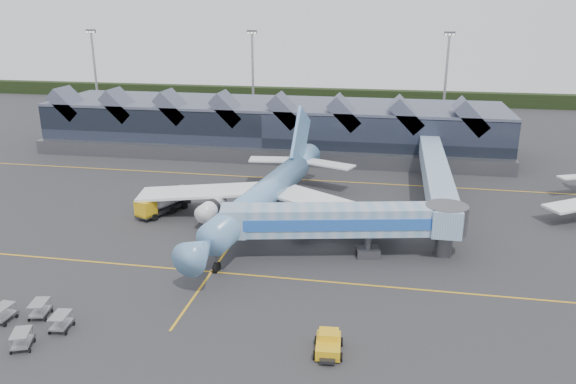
% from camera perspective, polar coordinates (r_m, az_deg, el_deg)
% --- Properties ---
extents(ground, '(260.00, 260.00, 0.00)m').
position_cam_1_polar(ground, '(69.35, -5.73, -5.20)').
color(ground, '#262629').
rests_on(ground, ground).
extents(taxi_stripes, '(120.00, 60.00, 0.01)m').
position_cam_1_polar(taxi_stripes, '(78.29, -3.71, -2.34)').
color(taxi_stripes, gold).
rests_on(taxi_stripes, ground).
extents(tree_line_far, '(260.00, 4.00, 4.00)m').
position_cam_1_polar(tree_line_far, '(173.84, 4.43, 9.75)').
color(tree_line_far, black).
rests_on(tree_line_far, ground).
extents(terminal, '(90.00, 22.25, 12.52)m').
position_cam_1_polar(terminal, '(113.11, -1.64, 6.71)').
color(terminal, black).
rests_on(terminal, ground).
extents(light_masts, '(132.40, 42.56, 22.45)m').
position_cam_1_polar(light_masts, '(124.71, 11.89, 10.95)').
color(light_masts, '#9B9EA3').
rests_on(light_masts, ground).
extents(main_airliner, '(36.59, 42.42, 13.63)m').
position_cam_1_polar(main_airliner, '(74.31, -2.24, -0.19)').
color(main_airliner, '#5F9EC2').
rests_on(main_airliner, ground).
extents(jet_bridge, '(27.85, 9.46, 6.28)m').
position_cam_1_polar(jet_bridge, '(64.39, 7.18, -2.98)').
color(jet_bridge, '#75A0C3').
rests_on(jet_bridge, ground).
extents(fuel_truck, '(5.52, 9.09, 3.12)m').
position_cam_1_polar(fuel_truck, '(80.39, -12.42, -0.87)').
color(fuel_truck, black).
rests_on(fuel_truck, ground).
extents(pushback_tug, '(2.61, 3.89, 1.66)m').
position_cam_1_polar(pushback_tug, '(48.61, 4.12, -15.16)').
color(pushback_tug, gold).
rests_on(pushback_tug, ground).
extents(baggage_carts, '(7.62, 7.35, 1.54)m').
position_cam_1_polar(baggage_carts, '(56.39, -24.61, -11.74)').
color(baggage_carts, '#92959A').
rests_on(baggage_carts, ground).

